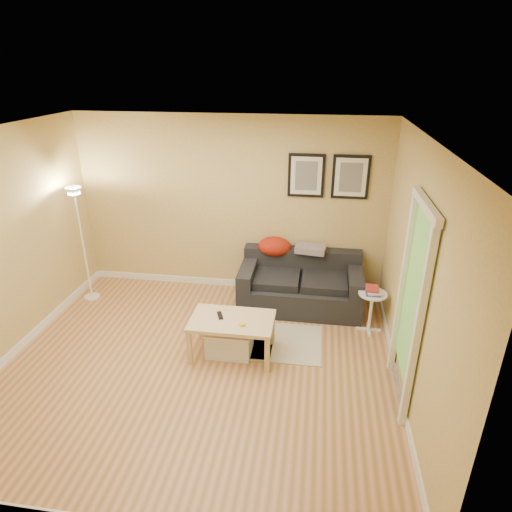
# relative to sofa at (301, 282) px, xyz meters

# --- Properties ---
(floor) EXTENTS (4.50, 4.50, 0.00)m
(floor) POSITION_rel_sofa_xyz_m (-1.09, -1.53, -0.38)
(floor) COLOR tan
(floor) RESTS_ON ground
(ceiling) EXTENTS (4.50, 4.50, 0.00)m
(ceiling) POSITION_rel_sofa_xyz_m (-1.09, -1.53, 2.23)
(ceiling) COLOR white
(ceiling) RESTS_ON wall_back
(wall_back) EXTENTS (4.50, 0.00, 4.50)m
(wall_back) POSITION_rel_sofa_xyz_m (-1.09, 0.47, 0.92)
(wall_back) COLOR tan
(wall_back) RESTS_ON ground
(wall_front) EXTENTS (4.50, 0.00, 4.50)m
(wall_front) POSITION_rel_sofa_xyz_m (-1.09, -3.53, 0.92)
(wall_front) COLOR tan
(wall_front) RESTS_ON ground
(wall_right) EXTENTS (0.00, 4.00, 4.00)m
(wall_right) POSITION_rel_sofa_xyz_m (1.16, -1.53, 0.92)
(wall_right) COLOR tan
(wall_right) RESTS_ON ground
(baseboard_back) EXTENTS (4.50, 0.02, 0.10)m
(baseboard_back) POSITION_rel_sofa_xyz_m (-1.09, 0.46, -0.33)
(baseboard_back) COLOR white
(baseboard_back) RESTS_ON ground
(baseboard_left) EXTENTS (0.02, 4.00, 0.10)m
(baseboard_left) POSITION_rel_sofa_xyz_m (-3.33, -1.53, -0.33)
(baseboard_left) COLOR white
(baseboard_left) RESTS_ON ground
(baseboard_right) EXTENTS (0.02, 4.00, 0.10)m
(baseboard_right) POSITION_rel_sofa_xyz_m (1.15, -1.53, -0.33)
(baseboard_right) COLOR white
(baseboard_right) RESTS_ON ground
(sofa) EXTENTS (1.70, 0.90, 0.75)m
(sofa) POSITION_rel_sofa_xyz_m (0.00, 0.00, 0.00)
(sofa) COLOR black
(sofa) RESTS_ON ground
(red_throw) EXTENTS (0.48, 0.36, 0.28)m
(red_throw) POSITION_rel_sofa_xyz_m (-0.41, 0.31, 0.40)
(red_throw) COLOR #A62E0F
(red_throw) RESTS_ON sofa
(plaid_throw) EXTENTS (0.45, 0.32, 0.10)m
(plaid_throw) POSITION_rel_sofa_xyz_m (0.11, 0.29, 0.41)
(plaid_throw) COLOR tan
(plaid_throw) RESTS_ON sofa
(framed_print_left) EXTENTS (0.50, 0.04, 0.60)m
(framed_print_left) POSITION_rel_sofa_xyz_m (-0.01, 0.45, 1.43)
(framed_print_left) COLOR black
(framed_print_left) RESTS_ON wall_back
(framed_print_right) EXTENTS (0.50, 0.04, 0.60)m
(framed_print_right) POSITION_rel_sofa_xyz_m (0.59, 0.45, 1.43)
(framed_print_right) COLOR black
(framed_print_right) RESTS_ON wall_back
(area_rug) EXTENTS (1.25, 0.85, 0.01)m
(area_rug) POSITION_rel_sofa_xyz_m (-0.29, -0.95, -0.37)
(area_rug) COLOR beige
(area_rug) RESTS_ON ground
(green_runner) EXTENTS (0.70, 0.50, 0.01)m
(green_runner) POSITION_rel_sofa_xyz_m (-0.62, -1.10, -0.37)
(green_runner) COLOR #668C4C
(green_runner) RESTS_ON ground
(coffee_table) EXTENTS (1.11, 0.86, 0.49)m
(coffee_table) POSITION_rel_sofa_xyz_m (-0.73, -1.26, -0.13)
(coffee_table) COLOR #E3C38A
(coffee_table) RESTS_ON ground
(remote_control) EXTENTS (0.11, 0.17, 0.02)m
(remote_control) POSITION_rel_sofa_xyz_m (-0.88, -1.22, 0.12)
(remote_control) COLOR black
(remote_control) RESTS_ON coffee_table
(tape_roll) EXTENTS (0.07, 0.07, 0.03)m
(tape_roll) POSITION_rel_sofa_xyz_m (-0.59, -1.38, 0.13)
(tape_roll) COLOR yellow
(tape_roll) RESTS_ON coffee_table
(storage_bin) EXTENTS (0.55, 0.40, 0.34)m
(storage_bin) POSITION_rel_sofa_xyz_m (-0.77, -1.24, -0.21)
(storage_bin) COLOR white
(storage_bin) RESTS_ON ground
(side_table) EXTENTS (0.36, 0.36, 0.55)m
(side_table) POSITION_rel_sofa_xyz_m (0.93, -0.50, -0.10)
(side_table) COLOR white
(side_table) RESTS_ON ground
(book_stack) EXTENTS (0.20, 0.25, 0.08)m
(book_stack) POSITION_rel_sofa_xyz_m (0.93, -0.49, 0.21)
(book_stack) COLOR #334C9B
(book_stack) RESTS_ON side_table
(floor_lamp) EXTENTS (0.22, 0.22, 1.70)m
(floor_lamp) POSITION_rel_sofa_xyz_m (-3.09, -0.22, 0.43)
(floor_lamp) COLOR white
(floor_lamp) RESTS_ON ground
(doorway) EXTENTS (0.12, 1.01, 2.13)m
(doorway) POSITION_rel_sofa_xyz_m (1.11, -1.68, 0.65)
(doorway) COLOR white
(doorway) RESTS_ON ground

